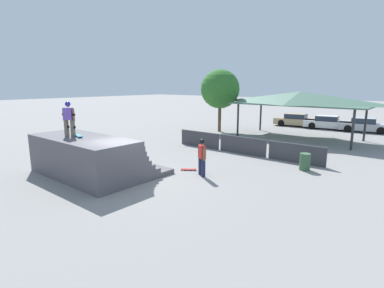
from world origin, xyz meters
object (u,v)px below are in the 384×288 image
Objects in this scene: parked_car_tan at (296,120)px; parked_car_white at (328,123)px; trash_bin at (305,162)px; parked_car_silver at (364,125)px; skateboard_on_deck at (79,136)px; skateboard_on_ground at (189,169)px; bystander_walking at (202,154)px; tree_beside_pavilion at (220,89)px; skater_on_deck at (69,116)px.

parked_car_tan is 1.01× the size of parked_car_white.
trash_bin is 15.54m from parked_car_silver.
skateboard_on_ground is at bearing 69.27° from skateboard_on_deck.
parked_car_tan is at bearing 106.16° from skateboard_on_deck.
bystander_walking reaches higher than parked_car_silver.
skateboard_on_ground is at bearing 16.16° from bystander_walking.
tree_beside_pavilion is at bearing -151.68° from parked_car_silver.
tree_beside_pavilion reaches higher than parked_car_silver.
bystander_walking is 0.40× the size of parked_car_white.
skateboard_on_deck is 5.45m from skateboard_on_ground.
skateboard_on_ground is at bearing -101.43° from parked_car_white.
parked_car_tan is at bearing 112.20° from trash_bin.
skateboard_on_ground is at bearing -139.68° from trash_bin.
tree_beside_pavilion is at bearing 119.63° from skateboard_on_deck.
skateboard_on_ground is 0.17× the size of parked_car_silver.
bystander_walking is 1.47m from skateboard_on_ground.
bystander_walking is at bearing 59.10° from skateboard_on_deck.
trash_bin is at bearing -36.06° from tree_beside_pavilion.
parked_car_tan is (1.92, 23.26, -2.18)m from skater_on_deck.
skateboard_on_ground is 0.17× the size of parked_car_white.
parked_car_silver is (7.55, 23.19, -1.31)m from skateboard_on_deck.
bystander_walking is (4.84, 3.77, -1.74)m from skater_on_deck.
tree_beside_pavilion reaches higher than skateboard_on_deck.
parked_car_silver is (3.17, 19.60, -0.44)m from bystander_walking.
parked_car_tan is (4.11, 7.85, -3.20)m from tree_beside_pavilion.
tree_beside_pavilion reaches higher than skater_on_deck.
bystander_walking reaches higher than parked_car_white.
bystander_walking is at bearing -87.85° from parked_car_tan.
skater_on_deck is at bearing 70.30° from bystander_walking.
parked_car_white is 1.02× the size of parked_car_silver.
skateboard_on_deck is 23.51m from parked_car_white.
trash_bin is at bearing 64.40° from skateboard_on_deck.
skateboard_on_ground is at bearing -112.02° from parked_car_silver.
skateboard_on_deck is at bearing -2.05° from skater_on_deck.
parked_car_silver is at bearing -66.81° from bystander_walking.
bystander_walking is 0.32× the size of tree_beside_pavilion.
skateboard_on_deck reaches higher than bystander_walking.
skateboard_on_deck is (0.46, 0.18, -0.87)m from skater_on_deck.
trash_bin is at bearing -97.32° from bystander_walking.
parked_car_tan is at bearing 171.24° from parked_car_white.
skateboard_on_deck is at bearing -108.97° from parked_car_white.
parked_car_tan is (-1.86, 19.19, 0.54)m from skateboard_on_ground.
tree_beside_pavilion is at bearing -140.39° from parked_car_white.
parked_car_silver is at bearing 42.65° from skateboard_on_ground.
parked_car_tan and parked_car_white have the same top height.
trash_bin is (4.43, 3.76, 0.37)m from skateboard_on_ground.
parked_car_tan is at bearing -49.10° from bystander_walking.
skater_on_deck is 23.44m from parked_car_tan.
trash_bin is at bearing 20.04° from skater_on_deck.
parked_car_white is at bearing 51.47° from skateboard_on_ground.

